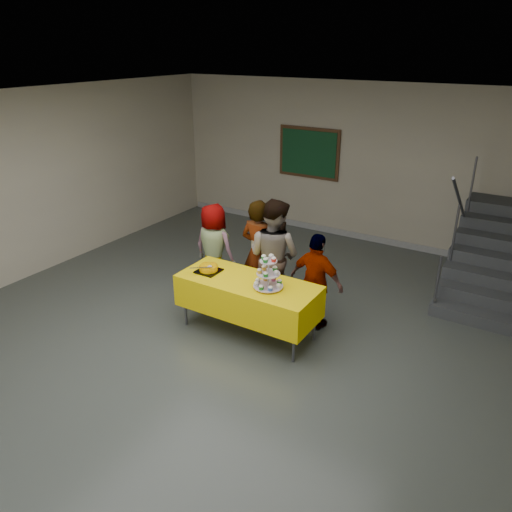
{
  "coord_description": "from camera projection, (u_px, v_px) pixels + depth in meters",
  "views": [
    {
      "loc": [
        3.24,
        -4.04,
        3.63
      ],
      "look_at": [
        0.09,
        1.07,
        1.05
      ],
      "focal_mm": 35.0,
      "sensor_mm": 36.0,
      "label": 1
    }
  ],
  "objects": [
    {
      "name": "room_shell",
      "position": [
        198.0,
        195.0,
        5.33
      ],
      "size": [
        10.0,
        10.04,
        3.02
      ],
      "color": "#4C514C",
      "rests_on": "ground"
    },
    {
      "name": "bake_table",
      "position": [
        248.0,
        295.0,
        6.57
      ],
      "size": [
        1.88,
        0.78,
        0.77
      ],
      "color": "#595960",
      "rests_on": "ground"
    },
    {
      "name": "cupcake_stand",
      "position": [
        268.0,
        276.0,
        6.24
      ],
      "size": [
        0.38,
        0.38,
        0.44
      ],
      "color": "silver",
      "rests_on": "bake_table"
    },
    {
      "name": "bear_cake",
      "position": [
        208.0,
        268.0,
        6.73
      ],
      "size": [
        0.32,
        0.36,
        0.12
      ],
      "color": "black",
      "rests_on": "bake_table"
    },
    {
      "name": "schoolchild_a",
      "position": [
        214.0,
        248.0,
        7.67
      ],
      "size": [
        0.69,
        0.45,
        1.41
      ],
      "primitive_type": "imported",
      "rotation": [
        0.0,
        0.0,
        3.14
      ],
      "color": "slate",
      "rests_on": "ground"
    },
    {
      "name": "schoolchild_b",
      "position": [
        259.0,
        253.0,
        7.24
      ],
      "size": [
        0.62,
        0.44,
        1.61
      ],
      "primitive_type": "imported",
      "rotation": [
        0.0,
        0.0,
        3.05
      ],
      "color": "slate",
      "rests_on": "ground"
    },
    {
      "name": "schoolchild_c",
      "position": [
        274.0,
        256.0,
        7.07
      ],
      "size": [
        0.87,
        0.71,
        1.68
      ],
      "primitive_type": "imported",
      "rotation": [
        0.0,
        0.0,
        3.05
      ],
      "color": "slate",
      "rests_on": "ground"
    },
    {
      "name": "schoolchild_d",
      "position": [
        316.0,
        282.0,
        6.66
      ],
      "size": [
        0.83,
        0.43,
        1.36
      ],
      "primitive_type": "imported",
      "rotation": [
        0.0,
        0.0,
        3.02
      ],
      "color": "slate",
      "rests_on": "ground"
    },
    {
      "name": "staircase",
      "position": [
        498.0,
        258.0,
        7.89
      ],
      "size": [
        1.3,
        2.4,
        2.04
      ],
      "color": "#424447",
      "rests_on": "ground"
    },
    {
      "name": "noticeboard",
      "position": [
        309.0,
        153.0,
        9.92
      ],
      "size": [
        1.3,
        0.05,
        1.0
      ],
      "color": "#472B16",
      "rests_on": "ground"
    }
  ]
}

